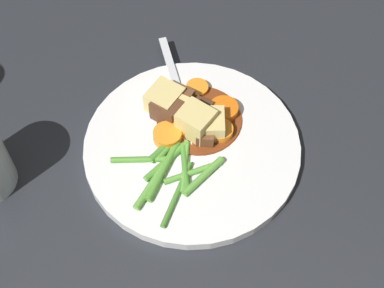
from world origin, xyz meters
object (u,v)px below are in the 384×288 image
meat_chunk_0 (205,137)px  dinner_plate (192,147)px  meat_chunk_3 (183,99)px  carrot_slice_2 (168,134)px  fork (178,92)px  potato_chunk_3 (209,125)px  potato_chunk_2 (165,99)px  meat_chunk_2 (203,111)px  meat_chunk_1 (167,110)px  carrot_slice_4 (220,131)px  carrot_slice_1 (179,127)px  carrot_slice_3 (197,89)px  potato_chunk_0 (196,122)px  potato_chunk_1 (181,112)px  carrot_slice_0 (224,110)px

meat_chunk_0 → dinner_plate: bearing=118.1°
dinner_plate → meat_chunk_3: 0.06m
carrot_slice_2 → fork: carrot_slice_2 is taller
carrot_slice_2 → potato_chunk_3: 0.05m
potato_chunk_2 → meat_chunk_2: (-0.00, -0.05, -0.01)m
meat_chunk_1 → fork: (0.04, -0.00, -0.01)m
potato_chunk_3 → meat_chunk_3: potato_chunk_3 is taller
carrot_slice_4 → dinner_plate: bearing=126.7°
carrot_slice_1 → potato_chunk_2: bearing=41.3°
carrot_slice_3 → potato_chunk_3: 0.06m
potato_chunk_2 → potato_chunk_3: size_ratio=1.06×
meat_chunk_3 → carrot_slice_1: bearing=-172.2°
potato_chunk_2 → meat_chunk_0: bearing=-122.9°
dinner_plate → fork: (0.07, 0.03, 0.01)m
carrot_slice_2 → meat_chunk_2: (0.04, -0.03, 0.00)m
dinner_plate → carrot_slice_3: size_ratio=9.13×
potato_chunk_2 → meat_chunk_0: size_ratio=1.87×
potato_chunk_0 → fork: 0.06m
potato_chunk_1 → meat_chunk_1: bearing=94.1°
potato_chunk_3 → carrot_slice_1: bearing=99.3°
meat_chunk_3 → potato_chunk_0: bearing=-143.4°
carrot_slice_4 → potato_chunk_3: potato_chunk_3 is taller
carrot_slice_0 → potato_chunk_1: 0.05m
carrot_slice_4 → fork: (0.05, 0.06, -0.00)m
fork → potato_chunk_2: bearing=158.0°
potato_chunk_3 → meat_chunk_0: size_ratio=1.76×
potato_chunk_0 → potato_chunk_1: (0.01, 0.02, -0.00)m
potato_chunk_2 → meat_chunk_1: (-0.01, -0.01, -0.00)m
potato_chunk_2 → potato_chunk_0: bearing=-120.2°
meat_chunk_1 → meat_chunk_2: (0.01, -0.04, -0.01)m
carrot_slice_0 → dinner_plate: bearing=153.2°
carrot_slice_2 → fork: bearing=4.4°
carrot_slice_3 → meat_chunk_1: bearing=151.6°
carrot_slice_3 → meat_chunk_0: meat_chunk_0 is taller
carrot_slice_3 → potato_chunk_2: bearing=136.0°
carrot_slice_2 → potato_chunk_1: bearing=-14.6°
carrot_slice_4 → meat_chunk_3: meat_chunk_3 is taller
meat_chunk_1 → dinner_plate: bearing=-129.3°
potato_chunk_1 → fork: size_ratio=0.22×
dinner_plate → potato_chunk_0: (0.02, -0.00, 0.02)m
carrot_slice_0 → carrot_slice_2: size_ratio=1.04×
fork → dinner_plate: bearing=-153.9°
carrot_slice_0 → carrot_slice_1: bearing=128.1°
carrot_slice_0 → carrot_slice_3: size_ratio=1.26×
carrot_slice_2 → potato_chunk_2: bearing=19.8°
carrot_slice_1 → carrot_slice_4: (0.00, -0.05, 0.00)m
carrot_slice_1 → fork: carrot_slice_1 is taller
carrot_slice_3 → carrot_slice_2: bearing=167.5°
potato_chunk_1 → fork: potato_chunk_1 is taller
potato_chunk_0 → carrot_slice_0: bearing=-37.7°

